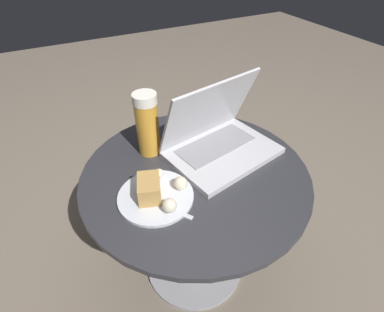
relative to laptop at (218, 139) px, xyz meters
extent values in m
plane|color=#726656|center=(-0.11, -0.06, -0.55)|extent=(6.00, 6.00, 0.00)
cylinder|color=#9E9EA3|center=(-0.11, -0.06, -0.54)|extent=(0.37, 0.37, 0.01)
cylinder|color=#9E9EA3|center=(-0.11, -0.06, -0.30)|extent=(0.09, 0.09, 0.47)
cylinder|color=#2D2D33|center=(-0.11, -0.06, -0.06)|extent=(0.68, 0.68, 0.02)
cube|color=silver|center=(0.01, -0.03, -0.04)|extent=(0.37, 0.29, 0.02)
cube|color=gray|center=(0.00, 0.01, -0.03)|extent=(0.27, 0.16, 0.00)
cube|color=silver|center=(-0.01, 0.05, 0.08)|extent=(0.34, 0.15, 0.22)
cube|color=black|center=(-0.01, 0.04, 0.08)|extent=(0.31, 0.14, 0.20)
cylinder|color=gold|center=(-0.19, 0.10, 0.04)|extent=(0.07, 0.07, 0.17)
cylinder|color=white|center=(-0.19, 0.10, 0.14)|extent=(0.07, 0.07, 0.03)
cylinder|color=silver|center=(-0.26, -0.10, -0.04)|extent=(0.21, 0.21, 0.01)
cube|color=tan|center=(-0.27, -0.09, -0.01)|extent=(0.08, 0.10, 0.06)
sphere|color=beige|center=(-0.24, -0.17, -0.02)|extent=(0.04, 0.04, 0.04)
sphere|color=beige|center=(-0.22, -0.04, -0.03)|extent=(0.03, 0.03, 0.03)
sphere|color=beige|center=(-0.18, -0.11, -0.02)|extent=(0.04, 0.04, 0.04)
sphere|color=beige|center=(-0.25, -0.03, -0.02)|extent=(0.03, 0.03, 0.03)
cube|color=silver|center=(-0.24, -0.17, -0.05)|extent=(0.08, 0.10, 0.00)
cube|color=silver|center=(-0.28, -0.10, -0.05)|extent=(0.05, 0.05, 0.00)
camera|label=1|loc=(-0.43, -0.64, 0.55)|focal=28.00mm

